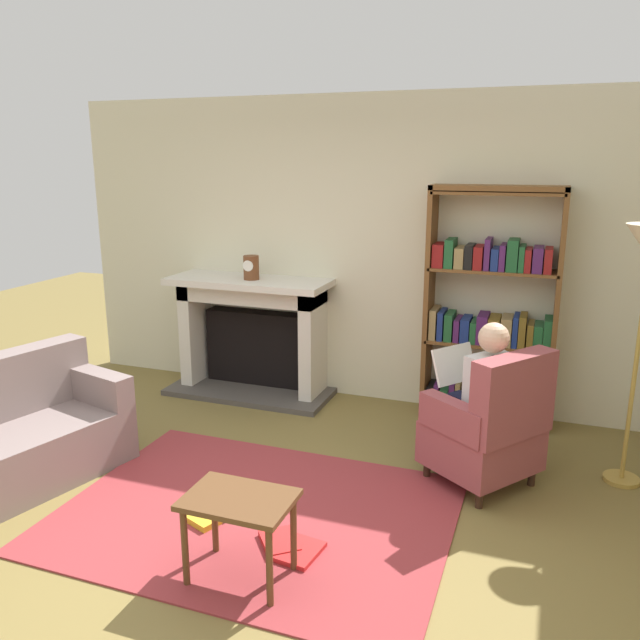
{
  "coord_description": "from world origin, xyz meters",
  "views": [
    {
      "loc": [
        1.61,
        -2.92,
        2.17
      ],
      "look_at": [
        0.1,
        1.2,
        1.05
      ],
      "focal_mm": 35.9,
      "sensor_mm": 36.0,
      "label": 1
    }
  ],
  "objects_px": {
    "fireplace": "(254,331)",
    "bookshelf": "(490,315)",
    "mantel_clock": "(251,268)",
    "seated_reader": "(478,394)",
    "side_table": "(239,510)",
    "armchair_reading": "(490,427)"
  },
  "relations": [
    {
      "from": "seated_reader",
      "to": "side_table",
      "type": "distance_m",
      "value": 1.85
    },
    {
      "from": "bookshelf",
      "to": "seated_reader",
      "type": "height_order",
      "value": "bookshelf"
    },
    {
      "from": "mantel_clock",
      "to": "armchair_reading",
      "type": "distance_m",
      "value": 2.58
    },
    {
      "from": "armchair_reading",
      "to": "side_table",
      "type": "xyz_separation_m",
      "value": [
        -1.11,
        -1.46,
        -0.02
      ]
    },
    {
      "from": "fireplace",
      "to": "bookshelf",
      "type": "xyz_separation_m",
      "value": [
        2.14,
        0.03,
        0.33
      ]
    },
    {
      "from": "fireplace",
      "to": "mantel_clock",
      "type": "xyz_separation_m",
      "value": [
        0.04,
        -0.1,
        0.63
      ]
    },
    {
      "from": "side_table",
      "to": "seated_reader",
      "type": "bearing_deg",
      "value": 56.44
    },
    {
      "from": "fireplace",
      "to": "armchair_reading",
      "type": "xyz_separation_m",
      "value": [
        2.28,
        -1.13,
        -0.16
      ]
    },
    {
      "from": "mantel_clock",
      "to": "side_table",
      "type": "relative_size",
      "value": 0.38
    },
    {
      "from": "fireplace",
      "to": "bookshelf",
      "type": "relative_size",
      "value": 0.78
    },
    {
      "from": "fireplace",
      "to": "bookshelf",
      "type": "height_order",
      "value": "bookshelf"
    },
    {
      "from": "mantel_clock",
      "to": "seated_reader",
      "type": "distance_m",
      "value": 2.42
    },
    {
      "from": "bookshelf",
      "to": "armchair_reading",
      "type": "relative_size",
      "value": 2.02
    },
    {
      "from": "side_table",
      "to": "armchair_reading",
      "type": "bearing_deg",
      "value": 52.77
    },
    {
      "from": "fireplace",
      "to": "armchair_reading",
      "type": "distance_m",
      "value": 2.55
    },
    {
      "from": "seated_reader",
      "to": "side_table",
      "type": "relative_size",
      "value": 2.04
    },
    {
      "from": "seated_reader",
      "to": "side_table",
      "type": "bearing_deg",
      "value": 2.35
    },
    {
      "from": "bookshelf",
      "to": "side_table",
      "type": "xyz_separation_m",
      "value": [
        -0.97,
        -2.62,
        -0.52
      ]
    },
    {
      "from": "fireplace",
      "to": "bookshelf",
      "type": "distance_m",
      "value": 2.16
    },
    {
      "from": "bookshelf",
      "to": "fireplace",
      "type": "bearing_deg",
      "value": -179.1
    },
    {
      "from": "fireplace",
      "to": "mantel_clock",
      "type": "height_order",
      "value": "mantel_clock"
    },
    {
      "from": "seated_reader",
      "to": "fireplace",
      "type": "bearing_deg",
      "value": -79.89
    }
  ]
}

